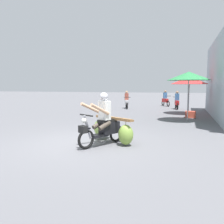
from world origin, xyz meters
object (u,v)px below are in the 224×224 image
motorbike_distant_ahead_right (177,102)px  market_umbrella_further_along (189,80)px  market_umbrella_near_shop (189,76)px  motorbike_main_loaded (107,127)px  produce_crate (190,114)px  motorbike_distant_ahead_left (127,101)px  motorbike_distant_far_ahead (165,100)px

motorbike_distant_ahead_right → market_umbrella_further_along: size_ratio=0.69×
motorbike_distant_ahead_right → market_umbrella_near_shop: (0.71, -6.40, 1.70)m
motorbike_distant_ahead_right → market_umbrella_further_along: 3.55m
motorbike_main_loaded → market_umbrella_near_shop: 6.12m
produce_crate → market_umbrella_near_shop: bearing=-96.6°
motorbike_distant_ahead_right → motorbike_distant_ahead_left: bearing=-172.2°
produce_crate → motorbike_distant_ahead_left: bearing=138.1°
motorbike_distant_ahead_left → market_umbrella_further_along: size_ratio=0.67×
motorbike_distant_ahead_left → motorbike_distant_ahead_right: same height
motorbike_distant_ahead_left → produce_crate: bearing=-41.9°
motorbike_main_loaded → produce_crate: size_ratio=3.60×
motorbike_distant_ahead_right → motorbike_distant_far_ahead: same height
motorbike_distant_ahead_left → market_umbrella_further_along: (4.67, -2.56, 1.56)m
market_umbrella_near_shop → motorbike_distant_ahead_right: bearing=96.3°
motorbike_distant_far_ahead → market_umbrella_further_along: market_umbrella_further_along is taller
motorbike_distant_far_ahead → market_umbrella_further_along: (1.90, -5.84, 1.56)m
motorbike_distant_ahead_left → produce_crate: motorbike_distant_ahead_left is taller
motorbike_distant_far_ahead → motorbike_distant_ahead_right: bearing=-68.3°
motorbike_distant_ahead_left → motorbike_distant_ahead_right: bearing=7.8°
motorbike_main_loaded → produce_crate: bearing=69.1°
market_umbrella_near_shop → motorbike_main_loaded: bearing=-114.9°
motorbike_distant_ahead_right → market_umbrella_near_shop: bearing=-83.7°
motorbike_distant_ahead_left → produce_crate: 6.40m
motorbike_distant_ahead_left → motorbike_distant_ahead_right: size_ratio=0.97×
motorbike_main_loaded → market_umbrella_near_shop: market_umbrella_near_shop is taller
motorbike_distant_ahead_left → motorbike_distant_far_ahead: (2.77, 3.28, 0.00)m
motorbike_main_loaded → produce_crate: motorbike_main_loaded is taller
produce_crate → market_umbrella_further_along: bearing=93.1°
motorbike_main_loaded → motorbike_distant_ahead_left: motorbike_main_loaded is taller
motorbike_distant_ahead_left → motorbike_distant_far_ahead: 4.29m
motorbike_main_loaded → motorbike_distant_ahead_left: size_ratio=1.29×
motorbike_main_loaded → motorbike_distant_ahead_left: (-2.11, 11.19, 0.07)m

